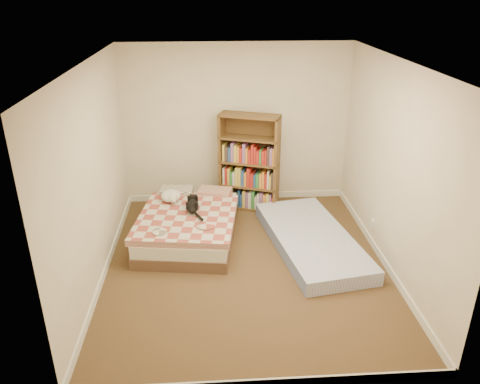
{
  "coord_description": "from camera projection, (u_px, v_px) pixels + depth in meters",
  "views": [
    {
      "loc": [
        -0.41,
        -5.03,
        3.27
      ],
      "look_at": [
        -0.06,
        0.3,
        0.87
      ],
      "focal_mm": 35.0,
      "sensor_mm": 36.0,
      "label": 1
    }
  ],
  "objects": [
    {
      "name": "bookshelf",
      "position": [
        249.0,
        174.0,
        7.26
      ],
      "size": [
        1.0,
        0.6,
        1.51
      ],
      "rotation": [
        0.0,
        0.0,
        -0.34
      ],
      "color": "#4F2E1B",
      "rests_on": "room"
    },
    {
      "name": "floor_mattress",
      "position": [
        311.0,
        240.0,
        6.32
      ],
      "size": [
        1.32,
        2.28,
        0.19
      ],
      "primitive_type": "cube",
      "rotation": [
        0.0,
        0.0,
        0.17
      ],
      "color": "#7888C9",
      "rests_on": "room"
    },
    {
      "name": "room",
      "position": [
        247.0,
        177.0,
        5.45
      ],
      "size": [
        3.51,
        4.01,
        2.51
      ],
      "color": "#482E1F",
      "rests_on": "ground"
    },
    {
      "name": "white_dog",
      "position": [
        171.0,
        196.0,
        6.66
      ],
      "size": [
        0.4,
        0.41,
        0.15
      ],
      "rotation": [
        0.0,
        0.0,
        -0.47
      ],
      "color": "white",
      "rests_on": "bed"
    },
    {
      "name": "black_cat",
      "position": [
        193.0,
        205.0,
        6.42
      ],
      "size": [
        0.21,
        0.64,
        0.15
      ],
      "rotation": [
        0.0,
        0.0,
        -0.03
      ],
      "color": "black",
      "rests_on": "bed"
    },
    {
      "name": "bed",
      "position": [
        189.0,
        224.0,
        6.49
      ],
      "size": [
        1.45,
        1.88,
        0.46
      ],
      "rotation": [
        0.0,
        0.0,
        -0.13
      ],
      "color": "brown",
      "rests_on": "room"
    }
  ]
}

